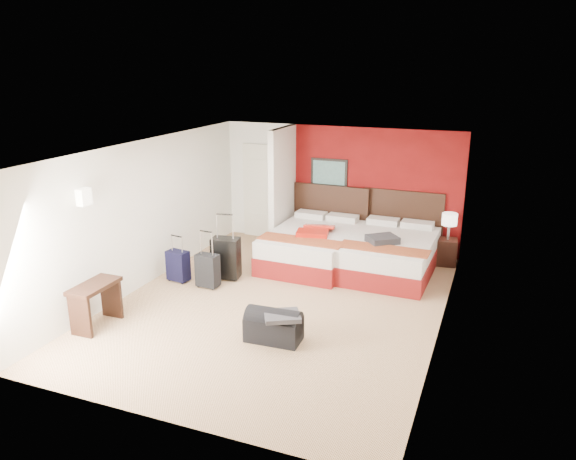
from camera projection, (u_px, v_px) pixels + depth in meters
The scene contains 17 objects.
ground at pixel (280, 304), 8.86m from camera, with size 6.50×6.50×0.00m, color tan.
room_walls at pixel (239, 201), 10.24m from camera, with size 5.02×6.52×2.50m.
red_accent_panel at pixel (374, 190), 11.10m from camera, with size 3.50×0.04×2.50m, color maroon.
partition_wall at pixel (283, 190), 11.16m from camera, with size 0.12×1.20×2.50m, color silver.
entry_door at pixel (261, 191), 12.02m from camera, with size 0.82×0.06×2.05m, color silver.
bed_left at pixel (312, 247), 10.55m from camera, with size 1.53×2.18×0.66m, color silver.
bed_right at pixel (390, 255), 10.11m from camera, with size 1.52×2.17×0.65m, color silver.
red_suitcase_open at pixel (316, 230), 10.32m from camera, with size 0.57×0.79×0.10m, color #B01A0F.
jacket_bundle at pixel (382, 239), 9.77m from camera, with size 0.51×0.41×0.12m, color #323237.
nightstand at pixel (447, 252), 10.51m from camera, with size 0.36×0.36×0.51m, color black.
table_lamp at pixel (449, 226), 10.36m from camera, with size 0.28×0.28×0.51m, color white.
suitcase_black at pixel (226, 259), 9.80m from camera, with size 0.48×0.30×0.73m, color black.
suitcase_charcoal at pixel (208, 272), 9.44m from camera, with size 0.38×0.24×0.56m, color black.
suitcase_navy at pixel (178, 267), 9.71m from camera, with size 0.38×0.23×0.53m, color black.
duffel_bag at pixel (274, 327), 7.65m from camera, with size 0.77×0.41×0.39m, color black.
jacket_draped at pixel (282, 316), 7.49m from camera, with size 0.48×0.41×0.06m, color #3D3C42.
desk at pixel (96, 305), 8.02m from camera, with size 0.40×0.80×0.67m, color black.
Camera 1 is at (3.10, -7.50, 3.74)m, focal length 34.32 mm.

